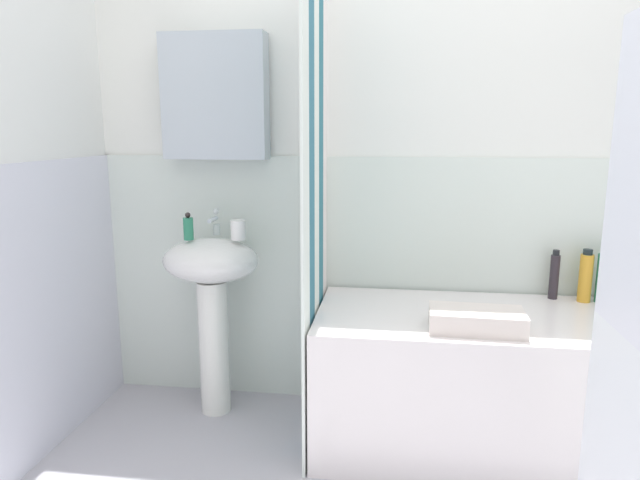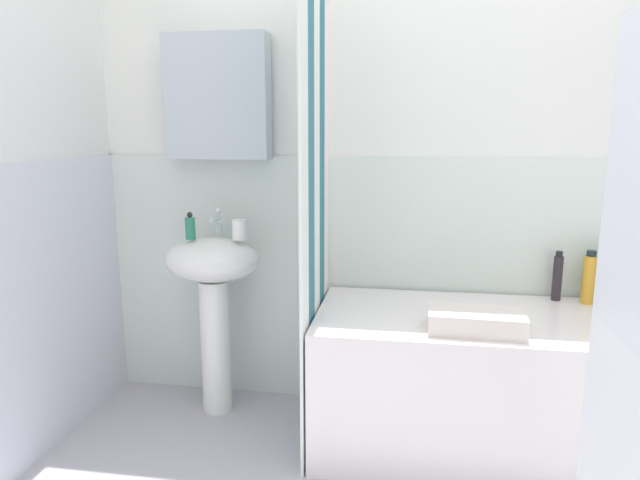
{
  "view_description": "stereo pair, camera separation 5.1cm",
  "coord_description": "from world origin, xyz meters",
  "px_view_note": "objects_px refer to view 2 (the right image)",
  "views": [
    {
      "loc": [
        -0.13,
        -1.35,
        1.32
      ],
      "look_at": [
        -0.43,
        0.85,
        0.88
      ],
      "focal_mm": 31.36,
      "sensor_mm": 36.0,
      "label": 1
    },
    {
      "loc": [
        -0.08,
        -1.35,
        1.32
      ],
      "look_at": [
        -0.43,
        0.85,
        0.88
      ],
      "focal_mm": 31.36,
      "sensor_mm": 36.0,
      "label": 2
    }
  ],
  "objects_px": {
    "soap_dispenser": "(190,227)",
    "shampoo_bottle": "(608,279)",
    "sink": "(213,286)",
    "towel_folded": "(476,321)",
    "body_wash_bottle": "(589,278)",
    "bathtub": "(490,383)",
    "conditioner_bottle": "(638,280)",
    "toothbrush_cup": "(240,230)",
    "lotion_bottle": "(557,277)"
  },
  "relations": [
    {
      "from": "soap_dispenser",
      "to": "shampoo_bottle",
      "type": "height_order",
      "value": "soap_dispenser"
    },
    {
      "from": "sink",
      "to": "towel_folded",
      "type": "distance_m",
      "value": 1.19
    },
    {
      "from": "shampoo_bottle",
      "to": "body_wash_bottle",
      "type": "distance_m",
      "value": 0.08
    },
    {
      "from": "bathtub",
      "to": "towel_folded",
      "type": "distance_m",
      "value": 0.39
    },
    {
      "from": "sink",
      "to": "conditioner_bottle",
      "type": "distance_m",
      "value": 1.86
    },
    {
      "from": "toothbrush_cup",
      "to": "sink",
      "type": "bearing_deg",
      "value": -179.71
    },
    {
      "from": "soap_dispenser",
      "to": "toothbrush_cup",
      "type": "height_order",
      "value": "soap_dispenser"
    },
    {
      "from": "shampoo_bottle",
      "to": "body_wash_bottle",
      "type": "height_order",
      "value": "shampoo_bottle"
    },
    {
      "from": "conditioner_bottle",
      "to": "body_wash_bottle",
      "type": "bearing_deg",
      "value": 178.24
    },
    {
      "from": "sink",
      "to": "body_wash_bottle",
      "type": "height_order",
      "value": "sink"
    },
    {
      "from": "sink",
      "to": "body_wash_bottle",
      "type": "xyz_separation_m",
      "value": [
        1.66,
        0.11,
        0.08
      ]
    },
    {
      "from": "bathtub",
      "to": "towel_folded",
      "type": "height_order",
      "value": "towel_folded"
    },
    {
      "from": "bathtub",
      "to": "sink",
      "type": "bearing_deg",
      "value": 173.54
    },
    {
      "from": "body_wash_bottle",
      "to": "toothbrush_cup",
      "type": "bearing_deg",
      "value": -175.97
    },
    {
      "from": "toothbrush_cup",
      "to": "lotion_bottle",
      "type": "relative_size",
      "value": 0.39
    },
    {
      "from": "toothbrush_cup",
      "to": "lotion_bottle",
      "type": "bearing_deg",
      "value": 5.51
    },
    {
      "from": "bathtub",
      "to": "shampoo_bottle",
      "type": "bearing_deg",
      "value": 26.32
    },
    {
      "from": "body_wash_bottle",
      "to": "shampoo_bottle",
      "type": "bearing_deg",
      "value": -0.77
    },
    {
      "from": "bathtub",
      "to": "shampoo_bottle",
      "type": "distance_m",
      "value": 0.69
    },
    {
      "from": "soap_dispenser",
      "to": "lotion_bottle",
      "type": "bearing_deg",
      "value": 6.07
    },
    {
      "from": "body_wash_bottle",
      "to": "lotion_bottle",
      "type": "bearing_deg",
      "value": 167.17
    },
    {
      "from": "shampoo_bottle",
      "to": "soap_dispenser",
      "type": "bearing_deg",
      "value": -175.5
    },
    {
      "from": "toothbrush_cup",
      "to": "conditioner_bottle",
      "type": "relative_size",
      "value": 0.36
    },
    {
      "from": "toothbrush_cup",
      "to": "bathtub",
      "type": "distance_m",
      "value": 1.26
    },
    {
      "from": "sink",
      "to": "soap_dispenser",
      "type": "height_order",
      "value": "soap_dispenser"
    },
    {
      "from": "bathtub",
      "to": "body_wash_bottle",
      "type": "bearing_deg",
      "value": 30.43
    },
    {
      "from": "sink",
      "to": "toothbrush_cup",
      "type": "bearing_deg",
      "value": 0.29
    },
    {
      "from": "sink",
      "to": "soap_dispenser",
      "type": "bearing_deg",
      "value": -156.97
    },
    {
      "from": "sink",
      "to": "toothbrush_cup",
      "type": "xyz_separation_m",
      "value": [
        0.13,
        0.0,
        0.27
      ]
    },
    {
      "from": "shampoo_bottle",
      "to": "lotion_bottle",
      "type": "bearing_deg",
      "value": 171.75
    },
    {
      "from": "towel_folded",
      "to": "toothbrush_cup",
      "type": "bearing_deg",
      "value": 161.98
    },
    {
      "from": "sink",
      "to": "toothbrush_cup",
      "type": "height_order",
      "value": "toothbrush_cup"
    },
    {
      "from": "lotion_bottle",
      "to": "towel_folded",
      "type": "xyz_separation_m",
      "value": [
        -0.4,
        -0.46,
        -0.07
      ]
    },
    {
      "from": "sink",
      "to": "shampoo_bottle",
      "type": "xyz_separation_m",
      "value": [
        1.74,
        0.11,
        0.08
      ]
    },
    {
      "from": "lotion_bottle",
      "to": "conditioner_bottle",
      "type": "bearing_deg",
      "value": -6.09
    },
    {
      "from": "toothbrush_cup",
      "to": "shampoo_bottle",
      "type": "relative_size",
      "value": 0.37
    },
    {
      "from": "toothbrush_cup",
      "to": "shampoo_bottle",
      "type": "height_order",
      "value": "toothbrush_cup"
    },
    {
      "from": "toothbrush_cup",
      "to": "towel_folded",
      "type": "height_order",
      "value": "toothbrush_cup"
    },
    {
      "from": "conditioner_bottle",
      "to": "toothbrush_cup",
      "type": "bearing_deg",
      "value": -176.63
    },
    {
      "from": "sink",
      "to": "conditioner_bottle",
      "type": "relative_size",
      "value": 3.49
    },
    {
      "from": "towel_folded",
      "to": "bathtub",
      "type": "bearing_deg",
      "value": 62.96
    },
    {
      "from": "sink",
      "to": "body_wash_bottle",
      "type": "bearing_deg",
      "value": 3.73
    },
    {
      "from": "toothbrush_cup",
      "to": "towel_folded",
      "type": "bearing_deg",
      "value": -18.02
    },
    {
      "from": "soap_dispenser",
      "to": "conditioner_bottle",
      "type": "relative_size",
      "value": 0.52
    },
    {
      "from": "soap_dispenser",
      "to": "lotion_bottle",
      "type": "distance_m",
      "value": 1.64
    },
    {
      "from": "sink",
      "to": "lotion_bottle",
      "type": "height_order",
      "value": "sink"
    },
    {
      "from": "body_wash_bottle",
      "to": "towel_folded",
      "type": "bearing_deg",
      "value": -139.96
    },
    {
      "from": "sink",
      "to": "body_wash_bottle",
      "type": "distance_m",
      "value": 1.66
    },
    {
      "from": "sink",
      "to": "bathtub",
      "type": "bearing_deg",
      "value": -6.46
    },
    {
      "from": "conditioner_bottle",
      "to": "soap_dispenser",
      "type": "bearing_deg",
      "value": -175.92
    }
  ]
}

